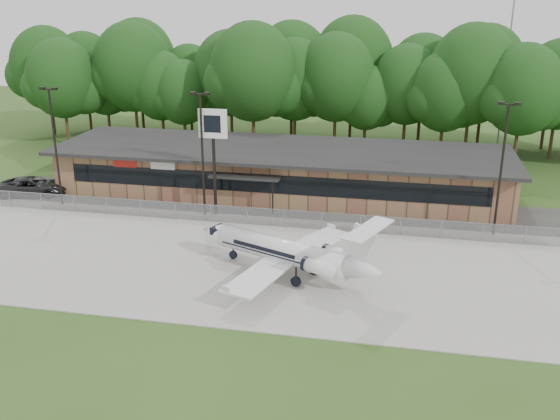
% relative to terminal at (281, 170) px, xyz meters
% --- Properties ---
extents(ground, '(160.00, 160.00, 0.00)m').
position_rel_terminal_xyz_m(ground, '(0.00, -23.94, -2.18)').
color(ground, '#314E1C').
rests_on(ground, ground).
extents(apron, '(64.00, 18.00, 0.08)m').
position_rel_terminal_xyz_m(apron, '(0.00, -15.94, -2.14)').
color(apron, '#9E9B93').
rests_on(apron, ground).
extents(parking_lot, '(50.00, 9.00, 0.06)m').
position_rel_terminal_xyz_m(parking_lot, '(0.00, -4.44, -2.15)').
color(parking_lot, '#383835').
rests_on(parking_lot, ground).
extents(terminal, '(41.00, 11.65, 4.30)m').
position_rel_terminal_xyz_m(terminal, '(0.00, 0.00, 0.00)').
color(terminal, olive).
rests_on(terminal, ground).
extents(fence, '(46.00, 0.04, 1.52)m').
position_rel_terminal_xyz_m(fence, '(0.00, -8.94, -1.40)').
color(fence, gray).
rests_on(fence, ground).
extents(treeline, '(72.00, 12.00, 15.00)m').
position_rel_terminal_xyz_m(treeline, '(0.00, 18.06, 5.32)').
color(treeline, '#133711').
rests_on(treeline, ground).
extents(radio_mast, '(0.20, 0.20, 25.00)m').
position_rel_terminal_xyz_m(radio_mast, '(22.00, 24.06, 10.32)').
color(radio_mast, gray).
rests_on(radio_mast, ground).
extents(light_pole_left, '(1.55, 0.30, 10.23)m').
position_rel_terminal_xyz_m(light_pole_left, '(-18.00, -7.44, 3.80)').
color(light_pole_left, black).
rests_on(light_pole_left, ground).
extents(light_pole_mid, '(1.55, 0.30, 10.23)m').
position_rel_terminal_xyz_m(light_pole_mid, '(-5.00, -7.44, 3.80)').
color(light_pole_mid, black).
rests_on(light_pole_mid, ground).
extents(light_pole_right, '(1.55, 0.30, 10.23)m').
position_rel_terminal_xyz_m(light_pole_right, '(18.00, -7.44, 3.80)').
color(light_pole_right, black).
rests_on(light_pole_right, ground).
extents(business_jet, '(13.66, 12.20, 4.70)m').
position_rel_terminal_xyz_m(business_jet, '(4.04, -17.59, -0.50)').
color(business_jet, white).
rests_on(business_jet, ground).
extents(suv, '(6.71, 4.41, 1.72)m').
position_rel_terminal_xyz_m(suv, '(-22.00, -5.47, -1.32)').
color(suv, '#272729').
rests_on(suv, ground).
extents(pole_sign, '(2.33, 0.32, 8.88)m').
position_rel_terminal_xyz_m(pole_sign, '(-4.13, -7.14, 4.61)').
color(pole_sign, black).
rests_on(pole_sign, ground).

